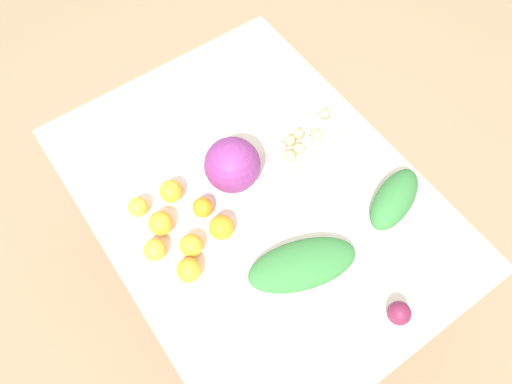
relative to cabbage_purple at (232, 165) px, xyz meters
name	(u,v)px	position (x,y,z in m)	size (l,w,h in m)	color
ground_plane	(256,270)	(-0.09, -0.03, -0.83)	(8.00, 8.00, 0.00)	#937A5B
dining_table	(256,207)	(-0.09, -0.03, -0.18)	(1.36, 1.01, 0.74)	silver
cabbage_purple	(232,165)	(0.00, 0.00, 0.00)	(0.19, 0.19, 0.19)	#7A2D75
egg_carton	(307,139)	(-0.03, -0.28, -0.05)	(0.13, 0.31, 0.09)	#A8A8A3
greens_bunch_dandelion	(394,199)	(-0.38, -0.37, -0.05)	(0.25, 0.12, 0.09)	#337538
greens_bunch_scallion	(302,265)	(-0.39, 0.01, -0.05)	(0.34, 0.16, 0.08)	#337538
beet_root	(399,313)	(-0.67, -0.13, -0.06)	(0.07, 0.07, 0.07)	maroon
orange_0	(161,223)	(-0.02, 0.29, -0.05)	(0.08, 0.08, 0.08)	orange
orange_1	(191,245)	(-0.14, 0.25, -0.06)	(0.07, 0.07, 0.07)	orange
orange_2	(222,227)	(-0.14, 0.14, -0.05)	(0.08, 0.08, 0.08)	orange
orange_3	(155,250)	(-0.09, 0.35, -0.06)	(0.07, 0.07, 0.07)	#F9A833
orange_4	(203,207)	(-0.05, 0.15, -0.06)	(0.07, 0.07, 0.07)	orange
orange_5	(171,191)	(0.06, 0.20, -0.05)	(0.08, 0.08, 0.08)	orange
orange_6	(189,270)	(-0.20, 0.30, -0.05)	(0.08, 0.08, 0.08)	orange
orange_7	(138,207)	(0.08, 0.32, -0.06)	(0.07, 0.07, 0.07)	#F9A833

